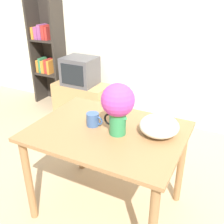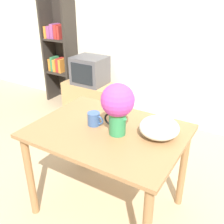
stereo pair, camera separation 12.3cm
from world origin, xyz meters
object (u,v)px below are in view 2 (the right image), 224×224
Objects in this scene: tv_set at (90,70)px; white_bowl at (159,128)px; flower_vase at (118,105)px; coffee_mug at (94,119)px.

white_bowl is at bearing -40.56° from tv_set.
coffee_mug is (-0.22, 0.02, -0.18)m from flower_vase.
flower_vase reaches higher than white_bowl.
flower_vase reaches higher than coffee_mug.
white_bowl is (0.28, 0.12, -0.16)m from flower_vase.
tv_set is at bearing 131.50° from flower_vase.
white_bowl is at bearing 10.85° from coffee_mug.
flower_vase is at bearing -48.50° from tv_set.
white_bowl is 2.08m from tv_set.
flower_vase reaches higher than tv_set.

